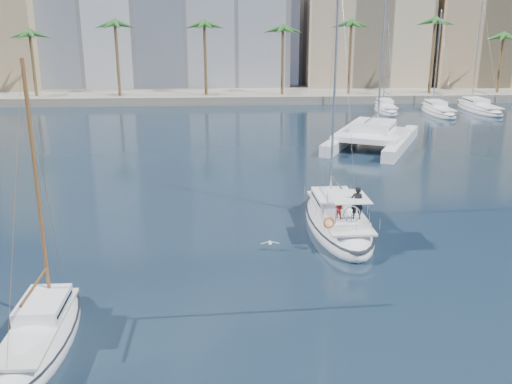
{
  "coord_description": "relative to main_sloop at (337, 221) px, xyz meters",
  "views": [
    {
      "loc": [
        -2.19,
        -29.03,
        12.4
      ],
      "look_at": [
        -0.37,
        1.5,
        2.97
      ],
      "focal_mm": 40.0,
      "sensor_mm": 36.0,
      "label": 1
    }
  ],
  "objects": [
    {
      "name": "building_modern",
      "position": [
        -16.7,
        69.78,
        13.48
      ],
      "size": [
        42.0,
        16.0,
        28.0
      ],
      "primitive_type": "cube",
      "color": "silver",
      "rests_on": "ground"
    },
    {
      "name": "palm_right",
      "position": [
        29.3,
        53.78,
        9.76
      ],
      "size": [
        3.6,
        3.6,
        12.3
      ],
      "color": "brown",
      "rests_on": "ground"
    },
    {
      "name": "moored_yacht_a",
      "position": [
        15.3,
        43.78,
        -0.52
      ],
      "size": [
        3.37,
        9.52,
        11.9
      ],
      "primitive_type": null,
      "rotation": [
        0.0,
        0.0,
        -0.07
      ],
      "color": "white",
      "rests_on": "ground"
    },
    {
      "name": "ground",
      "position": [
        -4.7,
        -3.22,
        -0.52
      ],
      "size": [
        160.0,
        160.0,
        0.0
      ],
      "primitive_type": "plane",
      "color": "black",
      "rests_on": "ground"
    },
    {
      "name": "moored_yacht_b",
      "position": [
        21.8,
        41.78,
        -0.52
      ],
      "size": [
        3.32,
        10.83,
        13.72
      ],
      "primitive_type": null,
      "rotation": [
        0.0,
        0.0,
        -0.02
      ],
      "color": "white",
      "rests_on": "ground"
    },
    {
      "name": "small_sloop",
      "position": [
        -14.18,
        -12.06,
        -0.09
      ],
      "size": [
        2.57,
        8.1,
        11.62
      ],
      "rotation": [
        0.0,
        0.0,
        0.0
      ],
      "color": "white",
      "rests_on": "ground"
    },
    {
      "name": "seagull",
      "position": [
        -4.39,
        -3.23,
        -0.04
      ],
      "size": [
        1.02,
        0.44,
        0.19
      ],
      "color": "silver",
      "rests_on": "ground"
    },
    {
      "name": "palm_centre",
      "position": [
        -4.7,
        53.78,
        9.76
      ],
      "size": [
        3.6,
        3.6,
        12.3
      ],
      "color": "brown",
      "rests_on": "ground"
    },
    {
      "name": "building_beige",
      "position": [
        17.3,
        66.78,
        9.48
      ],
      "size": [
        20.0,
        14.0,
        20.0
      ],
      "primitive_type": "cube",
      "color": "#C4B18D",
      "rests_on": "ground"
    },
    {
      "name": "catamaran",
      "position": [
        7.98,
        22.73,
        0.67
      ],
      "size": [
        12.31,
        15.35,
        19.81
      ],
      "rotation": [
        0.0,
        0.0,
        -0.47
      ],
      "color": "white",
      "rests_on": "ground"
    },
    {
      "name": "building_tan_right",
      "position": [
        37.3,
        64.78,
        8.48
      ],
      "size": [
        18.0,
        12.0,
        18.0
      ],
      "primitive_type": "cube",
      "color": "tan",
      "rests_on": "ground"
    },
    {
      "name": "moored_yacht_c",
      "position": [
        28.3,
        43.78,
        -0.52
      ],
      "size": [
        3.98,
        12.33,
        15.54
      ],
      "primitive_type": null,
      "rotation": [
        0.0,
        0.0,
        0.03
      ],
      "color": "white",
      "rests_on": "ground"
    },
    {
      "name": "main_sloop",
      "position": [
        0.0,
        0.0,
        0.0
      ],
      "size": [
        3.72,
        11.1,
        16.38
      ],
      "rotation": [
        0.0,
        0.0,
        0.02
      ],
      "color": "white",
      "rests_on": "ground"
    },
    {
      "name": "quay",
      "position": [
        -4.7,
        57.78,
        0.08
      ],
      "size": [
        120.0,
        14.0,
        1.2
      ],
      "primitive_type": "cube",
      "color": "gray",
      "rests_on": "ground"
    }
  ]
}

